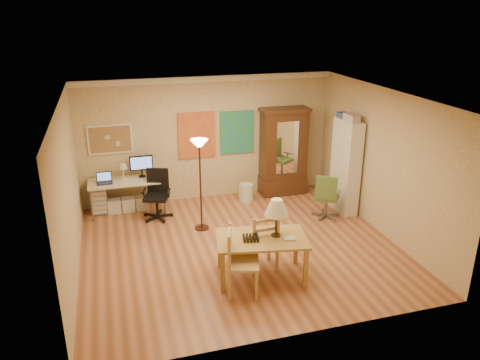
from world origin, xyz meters
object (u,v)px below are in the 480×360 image
object	(u,v)px
dining_table	(267,229)
armoire	(283,157)
office_chair_black	(157,205)
bookshelf	(345,166)
computer_desk	(129,192)
office_chair_green	(326,206)

from	to	relation	value
dining_table	armoire	size ratio (longest dim) A/B	0.77
office_chair_black	armoire	world-z (taller)	armoire
office_chair_black	armoire	distance (m)	3.04
armoire	bookshelf	world-z (taller)	armoire
dining_table	office_chair_black	xyz separation A→B (m)	(-1.40, 2.69, -0.56)
computer_desk	armoire	world-z (taller)	armoire
office_chair_black	dining_table	bearing A→B (deg)	-62.50
bookshelf	armoire	bearing A→B (deg)	125.11
computer_desk	dining_table	bearing A→B (deg)	-58.82
dining_table	bookshelf	world-z (taller)	bookshelf
office_chair_green	dining_table	bearing A→B (deg)	-137.15
office_chair_black	office_chair_green	size ratio (longest dim) A/B	1.06
office_chair_green	bookshelf	distance (m)	0.92
armoire	bookshelf	size ratio (longest dim) A/B	1.02
computer_desk	bookshelf	bearing A→B (deg)	-15.12
computer_desk	armoire	xyz separation A→B (m)	(3.45, 0.08, 0.43)
office_chair_green	office_chair_black	bearing A→B (deg)	163.91
dining_table	office_chair_black	bearing A→B (deg)	117.50
dining_table	office_chair_black	world-z (taller)	dining_table
computer_desk	bookshelf	world-z (taller)	bookshelf
computer_desk	office_chair_green	size ratio (longest dim) A/B	1.62
office_chair_black	bookshelf	xyz separation A→B (m)	(3.81, -0.68, 0.70)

